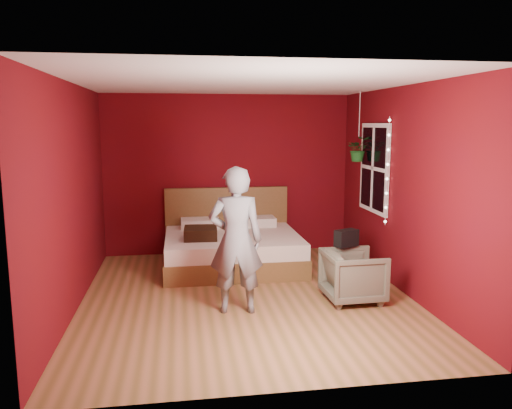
# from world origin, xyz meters

# --- Properties ---
(floor) EXTENTS (4.50, 4.50, 0.00)m
(floor) POSITION_xyz_m (0.00, 0.00, 0.00)
(floor) COLOR #955E3B
(floor) RESTS_ON ground
(room_walls) EXTENTS (4.04, 4.54, 2.62)m
(room_walls) POSITION_xyz_m (0.00, 0.00, 1.68)
(room_walls) COLOR #58090C
(room_walls) RESTS_ON ground
(window) EXTENTS (0.05, 0.97, 1.27)m
(window) POSITION_xyz_m (1.97, 0.90, 1.50)
(window) COLOR white
(window) RESTS_ON room_walls
(fairy_lights) EXTENTS (0.04, 0.04, 1.45)m
(fairy_lights) POSITION_xyz_m (1.94, 0.37, 1.50)
(fairy_lights) COLOR silver
(fairy_lights) RESTS_ON room_walls
(bed) EXTENTS (2.00, 1.70, 1.10)m
(bed) POSITION_xyz_m (-0.03, 1.44, 0.29)
(bed) COLOR brown
(bed) RESTS_ON ground
(person) EXTENTS (0.64, 0.46, 1.67)m
(person) POSITION_xyz_m (-0.18, -0.45, 0.84)
(person) COLOR slate
(person) RESTS_ON ground
(armchair) EXTENTS (0.70, 0.68, 0.62)m
(armchair) POSITION_xyz_m (1.26, -0.32, 0.31)
(armchair) COLOR #60604C
(armchair) RESTS_ON ground
(handbag) EXTENTS (0.32, 0.25, 0.21)m
(handbag) POSITION_xyz_m (1.24, -0.07, 0.73)
(handbag) COLOR black
(handbag) RESTS_ON armchair
(throw_pillow) EXTENTS (0.49, 0.49, 0.16)m
(throw_pillow) POSITION_xyz_m (-0.51, 1.13, 0.58)
(throw_pillow) COLOR black
(throw_pillow) RESTS_ON bed
(hanging_plant) EXTENTS (0.37, 0.34, 1.03)m
(hanging_plant) POSITION_xyz_m (1.84, 1.21, 1.76)
(hanging_plant) COLOR silver
(hanging_plant) RESTS_ON room_walls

